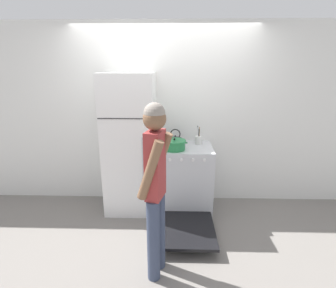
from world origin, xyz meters
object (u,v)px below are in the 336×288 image
refrigerator (130,145)px  dutch_oven_pot (174,145)px  utensil_jar (199,140)px  stove_range (186,180)px  tea_kettle (175,140)px  person (155,183)px

refrigerator → dutch_oven_pot: size_ratio=5.62×
refrigerator → dutch_oven_pot: 0.62m
refrigerator → utensil_jar: bearing=7.2°
stove_range → utensil_jar: 0.58m
refrigerator → tea_kettle: size_ratio=8.08×
utensil_jar → dutch_oven_pot: bearing=-142.2°
dutch_oven_pot → stove_range: bearing=28.8°
refrigerator → stove_range: (0.76, -0.05, -0.48)m
refrigerator → tea_kettle: bearing=10.3°
utensil_jar → refrigerator: bearing=-172.8°
tea_kettle → utensil_jar: (0.32, 0.01, 0.00)m
tea_kettle → person: person is taller
dutch_oven_pot → tea_kettle: bearing=87.1°
person → dutch_oven_pot: bearing=6.3°
stove_range → tea_kettle: (-0.15, 0.17, 0.53)m
tea_kettle → utensil_jar: bearing=1.3°
utensil_jar → person: bearing=-110.2°
stove_range → person: person is taller
stove_range → person: size_ratio=0.82×
stove_range → person: bearing=-105.2°
refrigerator → person: refrigerator is taller
tea_kettle → utensil_jar: 0.32m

